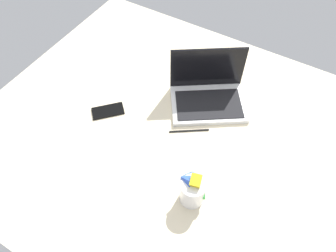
# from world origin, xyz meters

# --- Properties ---
(bed_mattress) EXTENTS (1.80, 1.40, 0.18)m
(bed_mattress) POSITION_xyz_m (0.00, 0.00, 0.09)
(bed_mattress) COLOR beige
(bed_mattress) RESTS_ON ground
(laptop) EXTENTS (0.40, 0.37, 0.23)m
(laptop) POSITION_xyz_m (-0.03, 0.24, 0.22)
(laptop) COLOR silver
(laptop) RESTS_ON bed_mattress
(snack_cup) EXTENTS (0.11, 0.10, 0.14)m
(snack_cup) POSITION_xyz_m (0.13, -0.22, 0.24)
(snack_cup) COLOR silver
(snack_cup) RESTS_ON bed_mattress
(cell_phone) EXTENTS (0.15, 0.15, 0.01)m
(cell_phone) POSITION_xyz_m (-0.38, -0.05, 0.18)
(cell_phone) COLOR black
(cell_phone) RESTS_ON bed_mattress
(charger_cable) EXTENTS (0.14, 0.10, 0.01)m
(charger_cable) POSITION_xyz_m (-0.02, 0.04, 0.18)
(charger_cable) COLOR black
(charger_cable) RESTS_ON bed_mattress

